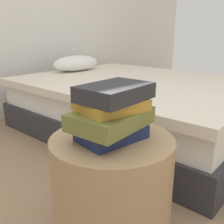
# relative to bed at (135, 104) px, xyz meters

# --- Properties ---
(bed) EXTENTS (1.66, 2.10, 0.62)m
(bed) POSITION_rel_bed_xyz_m (0.00, 0.00, 0.00)
(bed) COLOR #2D2D33
(bed) RESTS_ON ground_plane
(side_table) EXTENTS (0.48, 0.48, 0.47)m
(side_table) POSITION_rel_bed_xyz_m (-1.10, -0.81, 0.00)
(side_table) COLOR tan
(side_table) RESTS_ON ground_plane
(book_navy) EXTENTS (0.25, 0.18, 0.05)m
(book_navy) POSITION_rel_bed_xyz_m (-1.11, -0.82, 0.27)
(book_navy) COLOR #19234C
(book_navy) RESTS_ON side_table
(book_olive) EXTENTS (0.32, 0.24, 0.06)m
(book_olive) POSITION_rel_bed_xyz_m (-1.11, -0.81, 0.32)
(book_olive) COLOR olive
(book_olive) RESTS_ON book_navy
(book_ochre) EXTENTS (0.25, 0.22, 0.04)m
(book_ochre) POSITION_rel_bed_xyz_m (-1.10, -0.80, 0.37)
(book_ochre) COLOR #B7842D
(book_ochre) RESTS_ON book_olive
(book_charcoal) EXTENTS (0.28, 0.20, 0.06)m
(book_charcoal) POSITION_rel_bed_xyz_m (-1.09, -0.82, 0.42)
(book_charcoal) COLOR #28282D
(book_charcoal) RESTS_ON book_ochre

